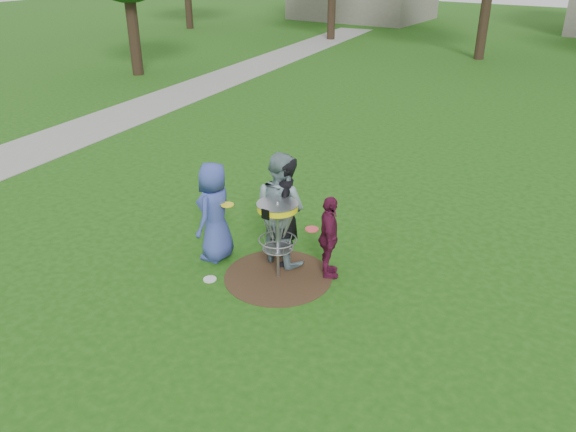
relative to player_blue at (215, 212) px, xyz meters
The scene contains 10 objects.
ground 1.55m from the player_blue, ahead, with size 100.00×100.00×0.00m, color #19470F.
dirt_patch 1.54m from the player_blue, ahead, with size 1.80×1.80×0.01m, color #47331E.
concrete_path 11.90m from the player_blue, 137.34° to the left, with size 2.20×40.00×0.02m, color #9E9E99.
player_blue is the anchor object (origin of this frame).
player_black 1.20m from the player_blue, 25.38° to the left, with size 0.70×0.46×1.92m, color black.
player_grey 1.13m from the player_blue, 29.12° to the left, with size 0.96×0.75×1.97m, color gray.
player_maroon 2.02m from the player_blue, 15.68° to the left, with size 0.83×0.35×1.42m, color #5A1432.
disc_on_grass 1.16m from the player_blue, 59.56° to the right, with size 0.22×0.22×0.02m, color silver.
disc_golf_basket 1.28m from the player_blue, ahead, with size 0.66×0.67×1.38m.
held_discs 1.12m from the player_blue, 12.36° to the left, with size 1.65×0.58×0.36m.
Camera 1 is at (4.52, -6.55, 4.98)m, focal length 35.00 mm.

